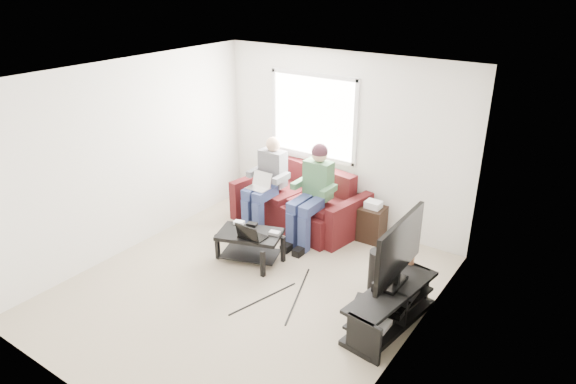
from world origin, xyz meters
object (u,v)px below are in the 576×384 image
Objects in this scene: tv_stand at (390,309)px; sofa at (301,204)px; coffee_table at (250,240)px; tv at (399,249)px; end_table at (372,223)px; subwoofer at (378,271)px.

sofa is at bearing 145.33° from tv_stand.
coffee_table is 2.13m from tv_stand.
end_table is at bearing 123.75° from tv.
coffee_table is at bearing 177.48° from tv.
tv_stand is at bearing -52.50° from subwoofer.
sofa is at bearing -172.09° from end_table.
sofa is 1.46× the size of tv_stand.
tv_stand reaches higher than coffee_table.
tv reaches higher than sofa.
tv is at bearing -56.25° from end_table.
end_table reaches higher than subwoofer.
coffee_table is 0.69× the size of tv_stand.
tv_stand is at bearing -34.67° from sofa.
tv reaches higher than coffee_table.
sofa is 3.33× the size of end_table.
sofa is 1.13m from end_table.
end_table reaches higher than tv_stand.
subwoofer is (1.71, 0.34, -0.04)m from coffee_table.
end_table is at bearing 7.91° from sofa.
tv_stand is at bearing -5.20° from coffee_table.
tv is at bearing -46.87° from subwoofer.
coffee_table is 1.56× the size of end_table.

